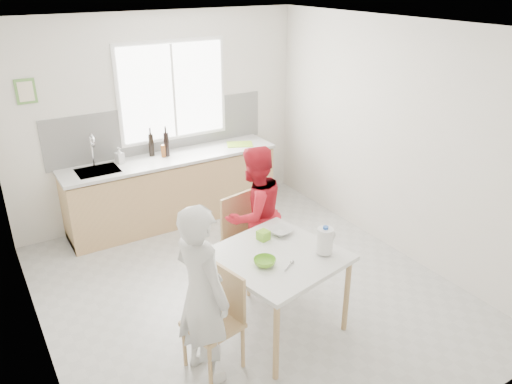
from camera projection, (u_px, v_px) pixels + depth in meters
ground at (247, 290)px, 5.35m from camera, size 4.50×4.50×0.00m
room_shell at (246, 145)px, 4.67m from camera, size 4.50×4.50×4.50m
window at (173, 91)px, 6.48m from camera, size 1.50×0.06×1.30m
backsplash at (161, 128)px, 6.59m from camera, size 3.00×0.02×0.65m
picture_frame at (26, 91)px, 5.58m from camera, size 0.22×0.03×0.28m
kitchen_counter at (173, 192)px, 6.69m from camera, size 2.84×0.64×1.37m
dining_table at (277, 262)px, 4.50m from camera, size 1.24×1.24×0.81m
chair_left at (219, 316)px, 4.17m from camera, size 0.49×0.49×0.89m
chair_far at (245, 235)px, 5.35m from camera, size 0.53×0.53×0.98m
person_white at (202, 295)px, 3.95m from camera, size 0.49×0.64×1.58m
person_red at (254, 214)px, 5.31m from camera, size 0.84×0.71×1.52m
bowl_green at (265, 262)px, 4.30m from camera, size 0.23×0.23×0.06m
bowl_white at (280, 231)px, 4.81m from camera, size 0.26×0.26×0.06m
milk_jug at (325, 240)px, 4.43m from camera, size 0.20×0.15×0.26m
green_box at (263, 235)px, 4.70m from camera, size 0.12×0.12×0.09m
spoon at (288, 267)px, 4.27m from camera, size 0.14×0.09×0.01m
cutting_board at (240, 144)px, 6.93m from camera, size 0.42×0.37×0.01m
wine_bottle_a at (166, 144)px, 6.45m from camera, size 0.07×0.07×0.32m
wine_bottle_b at (151, 145)px, 6.46m from camera, size 0.07×0.07×0.30m
jar_amber at (163, 151)px, 6.45m from camera, size 0.06×0.06×0.16m
soap_bottle at (119, 155)px, 6.23m from camera, size 0.12×0.12×0.20m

